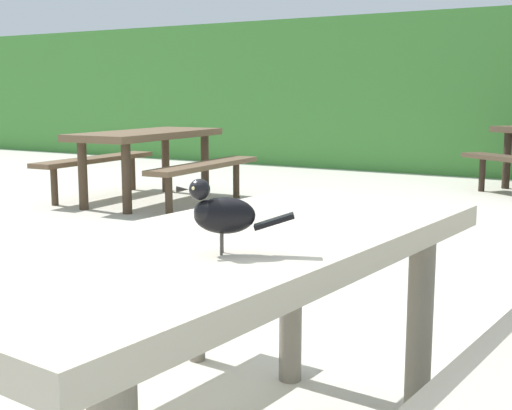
# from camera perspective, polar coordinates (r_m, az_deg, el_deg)

# --- Properties ---
(picnic_table_foreground) EXTENTS (1.83, 1.86, 0.74)m
(picnic_table_foreground) POSITION_cam_1_polar(r_m,az_deg,el_deg) (1.95, -1.76, -7.82)
(picnic_table_foreground) COLOR #B2A893
(picnic_table_foreground) RESTS_ON ground
(bird_grackle) EXTENTS (0.26, 0.16, 0.18)m
(bird_grackle) POSITION_cam_1_polar(r_m,az_deg,el_deg) (1.66, -2.99, -0.62)
(bird_grackle) COLOR black
(bird_grackle) RESTS_ON picnic_table_foreground
(picnic_table_mid_right) EXTENTS (1.77, 1.84, 0.74)m
(picnic_table_mid_right) POSITION_cam_1_polar(r_m,az_deg,el_deg) (7.25, -9.01, 4.64)
(picnic_table_mid_right) COLOR brown
(picnic_table_mid_right) RESTS_ON ground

